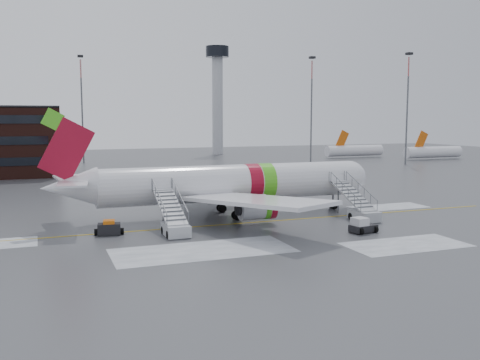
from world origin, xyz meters
name	(u,v)px	position (x,y,z in m)	size (l,w,h in m)	color
ground	(232,222)	(0.00, 0.00, 0.00)	(260.00, 260.00, 0.00)	#494C4F
airliner	(225,184)	(0.37, 3.19, 3.42)	(35.03, 32.97, 11.18)	white
airstair_fwd	(360,209)	(12.61, -3.34, 1.06)	(2.05, 7.70, 3.48)	#A8ABAF
airstair_aft	(174,222)	(-6.68, -3.34, 1.06)	(2.05, 7.70, 3.48)	#B0B3B8
pushback_tug	(362,226)	(9.26, -8.78, 0.61)	(2.62, 2.13, 1.39)	black
baggage_tractor	(109,229)	(-12.08, -1.71, 0.56)	(2.61, 1.45, 1.31)	black
control_tower	(217,87)	(30.00, 95.00, 18.75)	(6.40, 6.40, 30.00)	#B2B5BA
light_mast_far_ne	(312,102)	(42.00, 62.00, 13.84)	(1.20, 1.20, 24.25)	#595B60
light_mast_far_n	(82,102)	(-8.00, 78.00, 13.84)	(1.20, 1.20, 24.25)	#595B60
light_mast_far_e	(407,101)	(58.00, 48.00, 13.84)	(1.20, 1.20, 24.25)	#595B60
distant_aircraft	(379,159)	(62.50, 64.00, 0.00)	(35.00, 18.00, 8.00)	#D8590C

